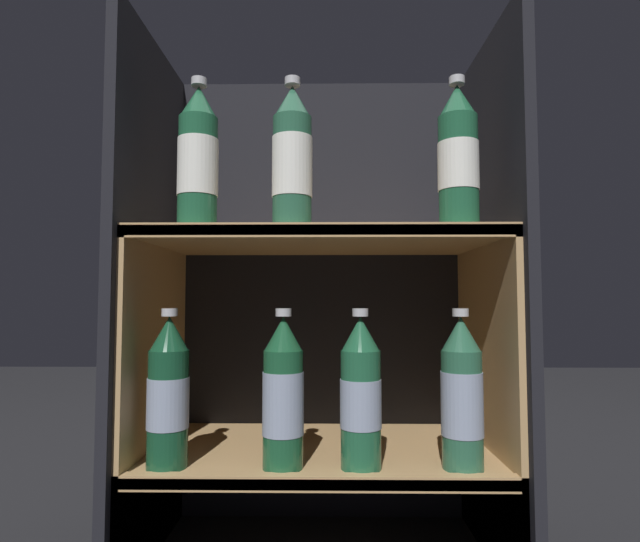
% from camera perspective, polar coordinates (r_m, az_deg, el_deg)
% --- Properties ---
extents(fridge_back_wall, '(0.72, 0.02, 1.04)m').
position_cam_1_polar(fridge_back_wall, '(1.21, 0.15, -2.72)').
color(fridge_back_wall, black).
rests_on(fridge_back_wall, ground_plane).
extents(fridge_side_left, '(0.02, 0.41, 1.04)m').
position_cam_1_polar(fridge_side_left, '(1.08, -18.95, -2.45)').
color(fridge_side_left, black).
rests_on(fridge_side_left, ground_plane).
extents(fridge_side_right, '(0.02, 0.41, 1.04)m').
position_cam_1_polar(fridge_side_right, '(1.07, 19.18, -2.44)').
color(fridge_side_right, black).
rests_on(fridge_side_right, ground_plane).
extents(shelf_lower, '(0.68, 0.37, 0.22)m').
position_cam_1_polar(shelf_lower, '(1.06, 0.03, -21.50)').
color(shelf_lower, tan).
rests_on(shelf_lower, ground_plane).
extents(shelf_upper, '(0.68, 0.37, 0.64)m').
position_cam_1_polar(shelf_upper, '(1.01, 0.04, -6.10)').
color(shelf_upper, tan).
rests_on(shelf_upper, ground_plane).
extents(bottle_upper_front_0, '(0.07, 0.07, 0.28)m').
position_cam_1_polar(bottle_upper_front_0, '(0.95, -13.78, 12.15)').
color(bottle_upper_front_0, '#1E5638').
rests_on(bottle_upper_front_0, shelf_upper).
extents(bottle_upper_front_1, '(0.07, 0.07, 0.28)m').
position_cam_1_polar(bottle_upper_front_1, '(0.92, -3.20, 12.50)').
color(bottle_upper_front_1, '#285B42').
rests_on(bottle_upper_front_1, shelf_upper).
extents(bottle_upper_front_2, '(0.07, 0.07, 0.28)m').
position_cam_1_polar(bottle_upper_front_2, '(0.95, 15.51, 12.19)').
color(bottle_upper_front_2, '#1E5638').
rests_on(bottle_upper_front_2, shelf_upper).
extents(bottle_lower_front_0, '(0.07, 0.07, 0.28)m').
position_cam_1_polar(bottle_lower_front_0, '(0.94, -16.96, -13.37)').
color(bottle_lower_front_0, '#144228').
rests_on(bottle_lower_front_0, shelf_lower).
extents(bottle_lower_front_1, '(0.07, 0.07, 0.28)m').
position_cam_1_polar(bottle_lower_front_1, '(0.90, -4.24, -14.00)').
color(bottle_lower_front_1, '#194C2D').
rests_on(bottle_lower_front_1, shelf_lower).
extents(bottle_lower_front_2, '(0.07, 0.07, 0.28)m').
position_cam_1_polar(bottle_lower_front_2, '(0.90, 4.67, -13.95)').
color(bottle_lower_front_2, '#1E5638').
rests_on(bottle_lower_front_2, shelf_lower).
extents(bottle_lower_front_3, '(0.07, 0.07, 0.28)m').
position_cam_1_polar(bottle_lower_front_3, '(0.93, 15.91, -13.57)').
color(bottle_lower_front_3, '#285B42').
rests_on(bottle_lower_front_3, shelf_lower).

